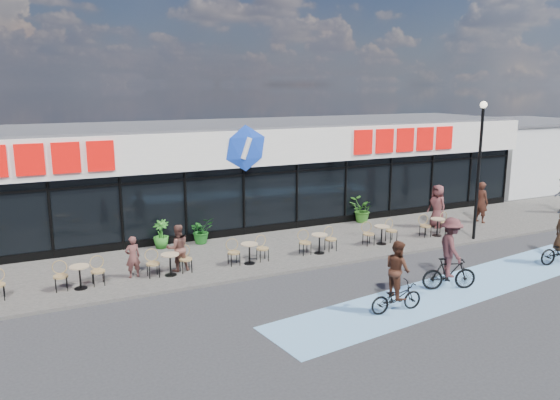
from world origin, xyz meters
name	(u,v)px	position (x,y,z in m)	size (l,w,h in m)	color
ground	(327,292)	(0.00, 0.00, 0.00)	(120.00, 120.00, 0.00)	#28282B
sidewalk	(268,251)	(0.00, 4.50, 0.05)	(44.00, 5.00, 0.10)	#5D5952
bike_lane	(460,287)	(4.00, -1.50, 0.01)	(14.00, 2.20, 0.01)	#6DA1CE
building	(220,172)	(0.00, 9.93, 2.34)	(30.60, 6.57, 4.75)	black
neighbour_building	(519,153)	(20.50, 11.00, 2.06)	(9.20, 7.20, 4.11)	silver
lamp_post	(479,160)	(8.29, 2.30, 3.39)	(0.28, 0.28, 5.59)	black
bistro_set_2	(80,274)	(-6.93, 3.41, 0.56)	(1.54, 0.62, 0.90)	tan
bistro_set_3	(170,261)	(-4.09, 3.41, 0.56)	(1.54, 0.62, 0.90)	tan
bistro_set_4	(248,250)	(-1.26, 3.41, 0.56)	(1.54, 0.62, 0.90)	tan
bistro_set_5	(318,241)	(1.58, 3.41, 0.56)	(1.54, 0.62, 0.90)	tan
bistro_set_6	(380,232)	(4.41, 3.41, 0.56)	(1.54, 0.62, 0.90)	tan
bistro_set_7	(436,225)	(7.25, 3.41, 0.56)	(1.54, 0.62, 0.90)	tan
potted_plant_left	(161,234)	(-3.63, 6.56, 0.65)	(0.61, 0.61, 1.10)	#286E1F
potted_plant_mid	(201,230)	(-2.02, 6.52, 0.62)	(0.94, 0.82, 1.05)	#1B5E1B
potted_plant_right	(361,210)	(5.63, 6.61, 0.69)	(1.06, 0.92, 1.18)	#2E671D
patron_left	(133,257)	(-5.24, 3.65, 0.80)	(0.51, 0.33, 1.40)	brown
patron_right	(178,248)	(-3.73, 3.67, 0.91)	(0.78, 0.61, 1.61)	brown
pedestrian_a	(437,206)	(8.19, 4.45, 1.06)	(0.93, 0.61, 1.91)	brown
pedestrian_b	(481,202)	(10.61, 4.27, 1.05)	(0.69, 0.45, 1.90)	#3D1F16
cyclist_a	(450,257)	(3.56, -1.44, 1.08)	(1.79, 1.37, 2.32)	black
cyclist_c	(397,283)	(0.99, -2.14, 0.86)	(1.66, 0.83, 2.09)	black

